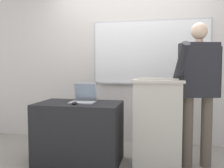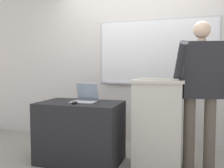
{
  "view_description": "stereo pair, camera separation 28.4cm",
  "coord_description": "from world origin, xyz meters",
  "views": [
    {
      "loc": [
        0.48,
        -2.44,
        1.19
      ],
      "look_at": [
        -0.08,
        0.34,
        1.0
      ],
      "focal_mm": 38.0,
      "sensor_mm": 36.0,
      "label": 1
    },
    {
      "loc": [
        0.76,
        -2.37,
        1.19
      ],
      "look_at": [
        -0.08,
        0.34,
        1.0
      ],
      "focal_mm": 38.0,
      "sensor_mm": 36.0,
      "label": 2
    }
  ],
  "objects": [
    {
      "name": "back_wall",
      "position": [
        0.01,
        1.39,
        1.32
      ],
      "size": [
        6.4,
        0.17,
        2.64
      ],
      "color": "silver",
      "rests_on": "ground_plane"
    },
    {
      "name": "lectern_podium",
      "position": [
        0.46,
        0.43,
        0.53
      ],
      "size": [
        0.59,
        0.47,
        1.06
      ],
      "color": "#BCB7AD",
      "rests_on": "ground_plane"
    },
    {
      "name": "side_desk",
      "position": [
        -0.5,
        0.34,
        0.38
      ],
      "size": [
        1.03,
        0.63,
        0.76
      ],
      "color": "black",
      "rests_on": "ground_plane"
    },
    {
      "name": "person_presenter",
      "position": [
        0.93,
        0.51,
        1.0
      ],
      "size": [
        0.6,
        0.63,
        1.72
      ],
      "rotation": [
        0.0,
        0.0,
        0.25
      ],
      "color": "brown",
      "rests_on": "ground_plane"
    },
    {
      "name": "laptop",
      "position": [
        -0.46,
        0.42,
        0.84
      ],
      "size": [
        0.31,
        0.28,
        0.24
      ],
      "color": "#B7BABF",
      "rests_on": "side_desk"
    },
    {
      "name": "wireless_keyboard",
      "position": [
        0.47,
        0.37,
        1.07
      ],
      "size": [
        0.45,
        0.11,
        0.02
      ],
      "color": "beige",
      "rests_on": "lectern_podium"
    },
    {
      "name": "computer_mouse_by_laptop",
      "position": [
        -0.5,
        0.18,
        0.78
      ],
      "size": [
        0.06,
        0.1,
        0.03
      ],
      "color": "black",
      "rests_on": "side_desk"
    },
    {
      "name": "computer_mouse_by_keyboard",
      "position": [
        0.7,
        0.35,
        1.07
      ],
      "size": [
        0.06,
        0.1,
        0.03
      ],
      "color": "black",
      "rests_on": "lectern_podium"
    }
  ]
}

